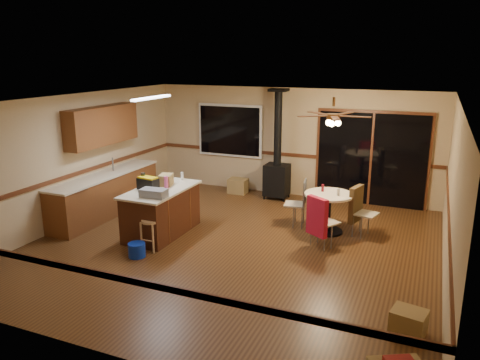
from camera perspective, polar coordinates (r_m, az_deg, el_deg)
The scene contains 33 objects.
floor at distance 8.57m, azimuth -0.78°, elevation -7.93°, with size 7.00×7.00×0.00m, color #4C2D15.
ceiling at distance 7.93m, azimuth -0.85°, elevation 9.66°, with size 7.00×7.00×0.00m, color silver.
wall_back at distance 11.37m, azimuth 6.28°, elevation 4.57°, with size 7.00×7.00×0.00m, color tan.
wall_front at distance 5.30m, azimuth -16.31°, elevation -8.24°, with size 7.00×7.00×0.00m, color tan.
wall_left at distance 10.04m, azimuth -19.47°, elevation 2.42°, with size 7.00×7.00×0.00m, color tan.
wall_right at distance 7.52m, azimuth 24.46°, elevation -2.10°, with size 7.00×7.00×0.00m, color tan.
chair_rail at distance 8.23m, azimuth -0.81°, elevation -1.51°, with size 7.00×7.00×0.08m, color #552915, non-canonical shape.
window at distance 11.84m, azimuth -1.24°, elevation 6.05°, with size 1.72×0.10×1.32m, color black.
sliding_door at distance 10.99m, azimuth 15.70°, elevation 2.41°, with size 2.52×0.10×2.10m, color black.
lower_cabinets at distance 10.42m, azimuth -16.01°, elevation -1.81°, with size 0.60×3.00×0.86m, color brown.
countertop at distance 10.31m, azimuth -16.18°, elevation 0.59°, with size 0.64×3.04×0.04m, color beige.
upper_cabinets at distance 10.35m, azimuth -16.45°, elevation 6.39°, with size 0.35×2.00×0.80m, color brown.
kitchen_island at distance 9.07m, azimuth -9.53°, elevation -3.76°, with size 0.88×1.68×0.90m.
wood_stove at distance 11.12m, azimuth 4.54°, elevation 1.38°, with size 0.55×0.50×2.52m.
ceiling_fan at distance 8.79m, azimuth 11.27°, elevation 7.35°, with size 0.24×0.24×0.55m.
fluorescent_strip at distance 9.05m, azimuth -10.72°, elevation 9.81°, with size 0.10×1.20×0.04m, color white.
toolbox_grey at distance 8.42m, azimuth -10.48°, elevation -1.57°, with size 0.47×0.26×0.14m, color slate.
toolbox_black at distance 8.89m, azimuth -11.15°, elevation -0.48°, with size 0.39×0.21×0.22m, color black.
toolbox_yellow_lid at distance 8.86m, azimuth -11.19°, elevation 0.28°, with size 0.35×0.19×0.03m, color gold.
box_on_island at distance 9.15m, azimuth -9.02°, elevation 0.03°, with size 0.23×0.32×0.21m, color olive.
bottle_dark at distance 9.01m, azimuth -11.70°, elevation -0.05°, with size 0.08×0.08×0.30m, color black.
bottle_pink at distance 8.95m, azimuth -9.00°, elevation -0.25°, with size 0.07×0.07×0.23m, color #D84C8C.
bottle_white at distance 9.48m, azimuth -7.07°, elevation 0.48°, with size 0.05×0.05×0.16m, color white.
bar_stool at distance 8.41m, azimuth -10.81°, elevation -6.60°, with size 0.31×0.31×0.56m, color tan.
blue_bucket at distance 8.24m, azimuth -12.47°, elevation -8.33°, with size 0.29×0.29×0.24m, color #0C2AAD.
dining_table at distance 9.15m, azimuth 10.74°, elevation -3.12°, with size 0.94×0.94×0.78m.
glass_red at distance 9.18m, azimuth 10.05°, elevation -0.95°, with size 0.05×0.05×0.14m, color #590C14.
glass_cream at distance 8.98m, azimuth 11.88°, elevation -1.45°, with size 0.06×0.06×0.13m, color beige.
chair_left at distance 9.38m, azimuth 7.35°, elevation -2.18°, with size 0.47×0.46×0.51m.
chair_near at distance 8.34m, azimuth 9.51°, elevation -4.40°, with size 0.60×0.61×0.70m.
chair_right at distance 9.14m, azimuth 14.09°, elevation -2.92°, with size 0.55×0.52×0.70m.
box_under_window at distance 11.66m, azimuth -0.25°, elevation -0.72°, with size 0.45×0.36×0.36m, color olive.
box_corner_b at distance 6.33m, azimuth 19.84°, elevation -16.05°, with size 0.40×0.34×0.33m, color olive.
Camera 1 is at (3.16, -7.23, 3.33)m, focal length 35.00 mm.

